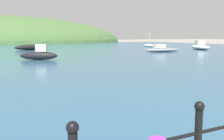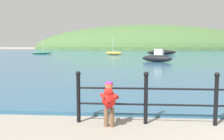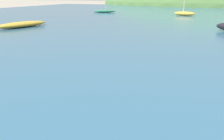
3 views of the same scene
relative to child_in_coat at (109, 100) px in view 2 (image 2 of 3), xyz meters
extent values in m
cube|color=#2D5B7A|center=(4.07, 30.80, -0.56)|extent=(80.00, 60.00, 0.10)
ellipsoid|color=#476B38|center=(4.07, 67.87, -0.61)|extent=(62.32, 34.27, 13.36)
cylinder|color=black|center=(-0.74, 0.30, -0.06)|extent=(0.09, 0.09, 1.10)
sphere|color=black|center=(-0.74, 0.30, 0.54)|extent=(0.12, 0.12, 0.12)
cylinder|color=black|center=(0.82, 0.30, -0.06)|extent=(0.09, 0.09, 1.10)
sphere|color=black|center=(0.82, 0.30, 0.54)|extent=(0.12, 0.12, 0.12)
cylinder|color=black|center=(2.39, 0.30, -0.06)|extent=(0.09, 0.09, 1.10)
sphere|color=black|center=(2.39, 0.30, 0.54)|extent=(0.12, 0.12, 0.12)
cylinder|color=brown|center=(-0.06, 0.03, -0.40)|extent=(0.11, 0.11, 0.42)
cylinder|color=brown|center=(0.07, 0.01, -0.40)|extent=(0.11, 0.11, 0.42)
ellipsoid|color=red|center=(0.00, 0.02, 0.01)|extent=(0.33, 0.26, 0.40)
ellipsoid|color=red|center=(0.00, -0.04, 0.19)|extent=(0.21, 0.14, 0.18)
cylinder|color=red|center=(-0.14, 0.13, 0.06)|extent=(0.13, 0.32, 0.19)
cylinder|color=red|center=(0.15, 0.09, 0.06)|extent=(0.13, 0.32, 0.19)
sphere|color=#A37556|center=(0.00, 0.02, 0.31)|extent=(0.17, 0.17, 0.17)
cylinder|color=#E5511E|center=(0.00, 0.02, 0.34)|extent=(0.17, 0.17, 0.04)
cylinder|color=#B233AD|center=(0.00, 0.02, 0.38)|extent=(0.16, 0.16, 0.04)
ellipsoid|color=red|center=(-0.02, -0.17, 0.03)|extent=(0.23, 0.16, 0.24)
sphere|color=black|center=(-0.08, -0.23, 0.09)|extent=(0.04, 0.04, 0.04)
sphere|color=black|center=(0.02, -0.24, -0.01)|extent=(0.04, 0.04, 0.04)
ellipsoid|color=black|center=(4.69, 32.82, -0.17)|extent=(4.84, 3.13, 0.68)
ellipsoid|color=gold|center=(-2.20, 31.60, -0.26)|extent=(2.62, 1.18, 0.50)
cylinder|color=beige|center=(-2.33, 31.63, 1.01)|extent=(0.07, 0.07, 2.03)
ellipsoid|color=#287551|center=(-13.36, 33.38, -0.32)|extent=(3.30, 2.24, 0.37)
cylinder|color=beige|center=(-13.22, 33.44, 1.11)|extent=(0.07, 0.07, 2.50)
ellipsoid|color=black|center=(2.69, 18.44, -0.19)|extent=(2.89, 2.02, 0.63)
cube|color=silver|center=(2.88, 18.34, 0.40)|extent=(0.90, 0.74, 0.56)
camera|label=1|loc=(-1.47, -1.89, 1.37)|focal=42.00mm
camera|label=2|loc=(0.52, -5.62, 1.26)|focal=42.00mm
camera|label=3|loc=(1.29, -1.24, 1.99)|focal=42.00mm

